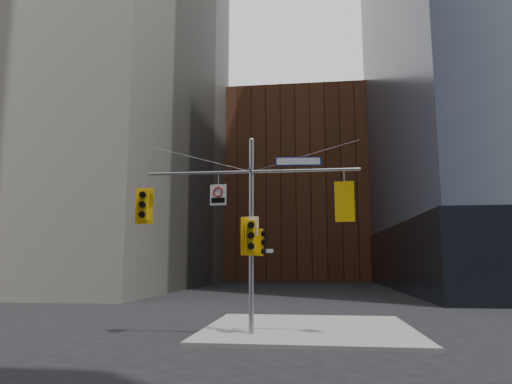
% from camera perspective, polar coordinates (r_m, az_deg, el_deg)
% --- Properties ---
extents(ground, '(160.00, 160.00, 0.00)m').
position_cam_1_polar(ground, '(14.97, -1.69, -19.01)').
color(ground, black).
rests_on(ground, ground).
extents(sidewalk_corner, '(8.00, 8.00, 0.15)m').
position_cam_1_polar(sidewalk_corner, '(18.74, 6.60, -16.63)').
color(sidewalk_corner, gray).
rests_on(sidewalk_corner, ground).
extents(brick_midrise, '(26.00, 20.00, 28.00)m').
position_cam_1_polar(brick_midrise, '(73.46, 5.29, 0.23)').
color(brick_midrise, brown).
rests_on(brick_midrise, ground).
extents(signal_assembly, '(8.00, 0.80, 7.30)m').
position_cam_1_polar(signal_assembly, '(16.79, -0.58, -2.76)').
color(signal_assembly, gray).
rests_on(signal_assembly, ground).
extents(traffic_light_west_arm, '(0.66, 0.58, 1.39)m').
position_cam_1_polar(traffic_light_west_arm, '(17.88, -13.89, -1.63)').
color(traffic_light_west_arm, yellow).
rests_on(traffic_light_west_arm, ground).
extents(traffic_light_east_arm, '(0.69, 0.59, 1.45)m').
position_cam_1_polar(traffic_light_east_arm, '(16.72, 11.05, -1.25)').
color(traffic_light_east_arm, yellow).
rests_on(traffic_light_east_arm, ground).
extents(traffic_light_pole_side, '(0.42, 0.36, 0.98)m').
position_cam_1_polar(traffic_light_pole_side, '(16.67, 0.51, -6.31)').
color(traffic_light_pole_side, yellow).
rests_on(traffic_light_pole_side, ground).
extents(traffic_light_pole_front, '(0.65, 0.60, 1.39)m').
position_cam_1_polar(traffic_light_pole_front, '(16.46, -0.72, -5.51)').
color(traffic_light_pole_front, yellow).
rests_on(traffic_light_pole_front, ground).
extents(street_sign_blade, '(1.70, 0.19, 0.33)m').
position_cam_1_polar(street_sign_blade, '(16.96, 5.31, 3.84)').
color(street_sign_blade, navy).
rests_on(street_sign_blade, ground).
extents(regulatory_sign_arm, '(0.63, 0.12, 0.79)m').
position_cam_1_polar(regulatory_sign_arm, '(17.07, -4.75, -0.26)').
color(regulatory_sign_arm, silver).
rests_on(regulatory_sign_arm, ground).
extents(regulatory_sign_pole, '(0.54, 0.10, 0.71)m').
position_cam_1_polar(regulatory_sign_pole, '(16.63, -0.64, -4.38)').
color(regulatory_sign_pole, silver).
rests_on(regulatory_sign_pole, ground).
extents(street_blade_ew, '(0.70, 0.08, 0.14)m').
position_cam_1_polar(street_blade_ew, '(16.66, 0.96, -7.37)').
color(street_blade_ew, silver).
rests_on(street_blade_ew, ground).
extents(street_blade_ns, '(0.09, 0.69, 0.14)m').
position_cam_1_polar(street_blade_ns, '(17.15, -0.38, -7.93)').
color(street_blade_ns, '#145926').
rests_on(street_blade_ns, ground).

